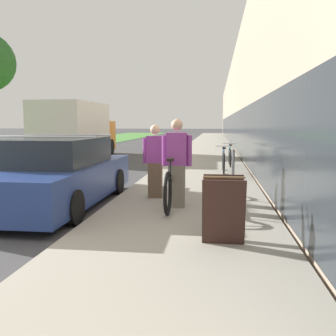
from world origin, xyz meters
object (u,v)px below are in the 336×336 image
at_px(sandwich_board_sign, 223,209).
at_px(moving_truck, 76,130).
at_px(bike_rack_hoop, 233,160).
at_px(parked_sedan_curbside, 58,175).
at_px(cruiser_bike_nearest, 224,161).
at_px(person_rider, 177,163).
at_px(cruiser_bike_middle, 230,156).
at_px(tandem_bicycle, 174,183).
at_px(person_bystander, 155,161).

bearing_deg(sandwich_board_sign, moving_truck, 118.67).
distance_m(bike_rack_hoop, moving_truck, 9.78).
bearing_deg(parked_sedan_curbside, cruiser_bike_nearest, 55.07).
height_order(person_rider, parked_sedan_curbside, person_rider).
height_order(cruiser_bike_middle, parked_sedan_curbside, parked_sedan_curbside).
distance_m(cruiser_bike_middle, moving_truck, 8.11).
xyz_separation_m(tandem_bicycle, bike_rack_hoop, (1.33, 3.78, 0.10)).
height_order(person_bystander, cruiser_bike_middle, person_bystander).
bearing_deg(cruiser_bike_nearest, moving_truck, 142.99).
height_order(person_bystander, cruiser_bike_nearest, person_bystander).
relative_size(bike_rack_hoop, sandwich_board_sign, 0.94).
distance_m(parked_sedan_curbside, moving_truck, 10.93).
xyz_separation_m(person_rider, person_bystander, (-0.56, 0.87, -0.05)).
relative_size(person_rider, parked_sedan_curbside, 0.36).
relative_size(tandem_bicycle, person_bystander, 1.84).
height_order(tandem_bicycle, bike_rack_hoop, tandem_bicycle).
bearing_deg(cruiser_bike_nearest, person_bystander, -109.28).
height_order(person_rider, bike_rack_hoop, person_rider).
bearing_deg(tandem_bicycle, person_bystander, 133.29).
bearing_deg(cruiser_bike_middle, tandem_bicycle, -101.10).
xyz_separation_m(tandem_bicycle, cruiser_bike_nearest, (1.07, 4.92, -0.05)).
height_order(cruiser_bike_nearest, moving_truck, moving_truck).
distance_m(cruiser_bike_middle, sandwich_board_sign, 9.29).
bearing_deg(bike_rack_hoop, parked_sedan_curbside, -134.17).
bearing_deg(person_rider, tandem_bicycle, 103.15).
bearing_deg(sandwich_board_sign, cruiser_bike_nearest, 88.89).
distance_m(person_bystander, cruiser_bike_middle, 6.64).
distance_m(bike_rack_hoop, parked_sedan_curbside, 5.38).
relative_size(person_bystander, cruiser_bike_nearest, 0.92).
height_order(person_bystander, sandwich_board_sign, person_bystander).
height_order(cruiser_bike_middle, moving_truck, moving_truck).
bearing_deg(bike_rack_hoop, cruiser_bike_nearest, 102.92).
bearing_deg(person_rider, parked_sedan_curbside, 173.39).
bearing_deg(parked_sedan_curbside, moving_truck, 109.05).
height_order(bike_rack_hoop, parked_sedan_curbside, parked_sedan_curbside).
relative_size(bike_rack_hoop, moving_truck, 0.14).
distance_m(cruiser_bike_nearest, sandwich_board_sign, 7.32).
bearing_deg(person_rider, cruiser_bike_middle, 80.12).
height_order(person_rider, sandwich_board_sign, person_rider).
distance_m(cruiser_bike_nearest, parked_sedan_curbside, 6.10).
bearing_deg(tandem_bicycle, person_rider, -76.85).
bearing_deg(parked_sedan_curbside, person_bystander, 16.61).
bearing_deg(tandem_bicycle, cruiser_bike_nearest, 77.70).
bearing_deg(cruiser_bike_middle, cruiser_bike_nearest, -98.02).
height_order(person_rider, person_bystander, person_rider).
xyz_separation_m(cruiser_bike_nearest, moving_truck, (-7.05, 5.31, 0.89)).
xyz_separation_m(bike_rack_hoop, cruiser_bike_middle, (0.02, 3.10, -0.16)).
xyz_separation_m(cruiser_bike_middle, sandwich_board_sign, (-0.42, -9.28, 0.10)).
height_order(sandwich_board_sign, parked_sedan_curbside, parked_sedan_curbside).
distance_m(person_bystander, cruiser_bike_nearest, 4.70).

